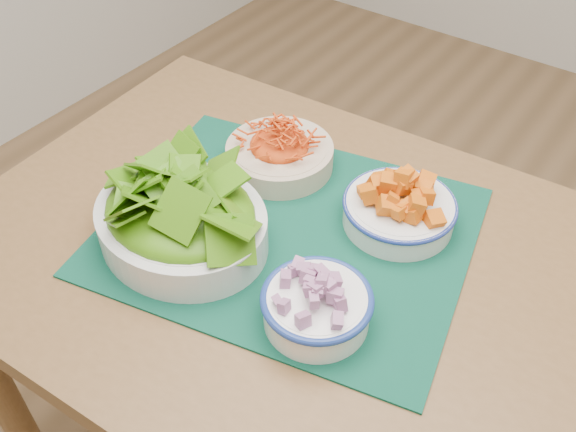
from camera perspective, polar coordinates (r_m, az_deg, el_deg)
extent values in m
cube|color=brown|center=(0.99, 2.32, -4.62)|extent=(1.17, 0.82, 0.04)
cylinder|color=brown|center=(1.41, -24.03, -14.43)|extent=(0.06, 0.06, 0.71)
cylinder|color=brown|center=(1.65, -7.52, 0.47)|extent=(0.06, 0.06, 0.71)
cube|color=#042E22|center=(1.02, 0.00, -1.32)|extent=(0.64, 0.56, 0.00)
cylinder|color=beige|center=(1.12, -0.75, 5.33)|extent=(0.24, 0.24, 0.04)
ellipsoid|color=#E24A12|center=(1.10, -0.77, 6.90)|extent=(0.16, 0.16, 0.03)
cylinder|color=white|center=(1.03, 9.81, 0.32)|extent=(0.23, 0.23, 0.04)
torus|color=navy|center=(1.02, 9.93, 1.06)|extent=(0.18, 0.18, 0.01)
ellipsoid|color=orange|center=(1.00, 10.10, 2.17)|extent=(0.15, 0.15, 0.04)
ellipsoid|color=#276504|center=(0.95, -9.79, 1.73)|extent=(0.25, 0.21, 0.06)
cylinder|color=white|center=(0.88, 2.56, -8.23)|extent=(0.19, 0.19, 0.05)
torus|color=navy|center=(0.86, 2.60, -7.35)|extent=(0.15, 0.15, 0.01)
ellipsoid|color=#721852|center=(0.85, 2.64, -6.51)|extent=(0.13, 0.13, 0.03)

